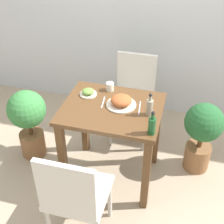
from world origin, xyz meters
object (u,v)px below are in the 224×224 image
at_px(food_plate, 121,101).
at_px(drink_cup, 110,87).
at_px(side_plate, 88,92).
at_px(condiment_bottle, 150,107).
at_px(potted_plant_right, 202,132).
at_px(sauce_bottle, 152,125).
at_px(chair_near, 74,195).
at_px(potted_plant_left, 28,118).
at_px(chair_far, 134,93).

height_order(food_plate, drink_cup, food_plate).
distance_m(side_plate, condiment_bottle, 0.57).
bearing_deg(condiment_bottle, potted_plant_right, 36.88).
height_order(sauce_bottle, potted_plant_right, sauce_bottle).
xyz_separation_m(chair_near, side_plate, (-0.17, 0.84, 0.29)).
bearing_deg(condiment_bottle, drink_cup, 145.15).
xyz_separation_m(side_plate, sauce_bottle, (0.60, -0.37, 0.05)).
distance_m(drink_cup, sauce_bottle, 0.67).
bearing_deg(condiment_bottle, side_plate, 164.60).
relative_size(sauce_bottle, potted_plant_left, 0.27).
xyz_separation_m(chair_near, drink_cup, (-0.01, 0.96, 0.30)).
bearing_deg(potted_plant_left, chair_far, 33.54).
height_order(chair_far, condiment_bottle, condiment_bottle).
distance_m(chair_near, drink_cup, 1.00).
bearing_deg(chair_far, food_plate, -88.48).
distance_m(sauce_bottle, potted_plant_right, 0.81).
bearing_deg(food_plate, condiment_bottle, -16.11).
bearing_deg(food_plate, side_plate, 165.17).
bearing_deg(side_plate, potted_plant_left, -175.45).
bearing_deg(sauce_bottle, drink_cup, 131.95).
xyz_separation_m(chair_near, potted_plant_left, (-0.77, 0.79, -0.06)).
relative_size(chair_near, drink_cup, 12.39).
bearing_deg(chair_near, condiment_bottle, -119.14).
bearing_deg(chair_far, condiment_bottle, -69.72).
distance_m(drink_cup, potted_plant_right, 0.93).
xyz_separation_m(chair_far, food_plate, (0.02, -0.63, 0.31)).
bearing_deg(side_plate, drink_cup, 37.27).
xyz_separation_m(food_plate, sauce_bottle, (0.29, -0.29, 0.04)).
distance_m(chair_far, sauce_bottle, 1.03).
bearing_deg(drink_cup, potted_plant_left, -167.47).
relative_size(food_plate, sauce_bottle, 1.26).
distance_m(chair_near, side_plate, 0.90).
relative_size(chair_near, side_plate, 6.12).
distance_m(chair_near, condiment_bottle, 0.86).
height_order(side_plate, potted_plant_left, side_plate).
relative_size(potted_plant_left, potted_plant_right, 1.02).
xyz_separation_m(side_plate, condiment_bottle, (0.55, -0.15, 0.05)).
height_order(chair_far, food_plate, chair_far).
distance_m(chair_far, condiment_bottle, 0.82).
height_order(chair_far, potted_plant_right, chair_far).
bearing_deg(potted_plant_right, condiment_bottle, -143.12).
height_order(chair_near, sauce_bottle, sauce_bottle).
distance_m(side_plate, sauce_bottle, 0.71).
distance_m(sauce_bottle, potted_plant_left, 1.31).
bearing_deg(potted_plant_left, sauce_bottle, -15.19).
distance_m(side_plate, drink_cup, 0.20).
bearing_deg(condiment_bottle, chair_near, -119.14).
xyz_separation_m(chair_near, chair_far, (0.12, 1.38, 0.00)).
xyz_separation_m(chair_near, sauce_bottle, (0.44, 0.46, 0.34)).
xyz_separation_m(sauce_bottle, condiment_bottle, (-0.05, 0.22, 0.00)).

